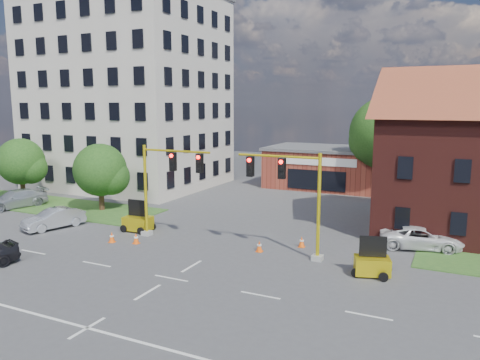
% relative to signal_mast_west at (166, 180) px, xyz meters
% --- Properties ---
extents(ground, '(120.00, 120.00, 0.00)m').
position_rel_signal_mast_west_xyz_m(ground, '(4.36, -6.00, -3.92)').
color(ground, '#464649').
rests_on(ground, ground).
extents(grass_verge_nw, '(22.00, 6.00, 0.08)m').
position_rel_signal_mast_west_xyz_m(grass_verge_nw, '(-15.64, 4.00, -3.88)').
color(grass_verge_nw, '#27521E').
rests_on(grass_verge_nw, ground).
extents(lane_markings, '(60.00, 36.00, 0.01)m').
position_rel_signal_mast_west_xyz_m(lane_markings, '(4.36, -9.00, -3.91)').
color(lane_markings, silver).
rests_on(lane_markings, ground).
extents(office_block, '(18.40, 15.40, 20.60)m').
position_rel_signal_mast_west_xyz_m(office_block, '(-15.64, 15.91, 6.39)').
color(office_block, beige).
rests_on(office_block, ground).
extents(brick_shop, '(12.40, 8.40, 4.30)m').
position_rel_signal_mast_west_xyz_m(brick_shop, '(4.36, 23.99, -1.76)').
color(brick_shop, maroon).
rests_on(brick_shop, ground).
extents(tree_large, '(7.40, 7.05, 9.62)m').
position_rel_signal_mast_west_xyz_m(tree_large, '(11.21, 21.08, 1.92)').
color(tree_large, '#3B2915').
rests_on(tree_large, ground).
extents(tree_nw_front, '(4.61, 4.39, 5.65)m').
position_rel_signal_mast_west_xyz_m(tree_nw_front, '(-9.42, 4.58, -0.61)').
color(tree_nw_front, '#3B2915').
rests_on(tree_nw_front, ground).
extents(tree_nw_rear, '(4.52, 4.31, 5.74)m').
position_rel_signal_mast_west_xyz_m(tree_nw_rear, '(-19.43, 5.08, -0.50)').
color(tree_nw_rear, '#3B2915').
rests_on(tree_nw_rear, ground).
extents(signal_mast_west, '(5.30, 0.60, 6.20)m').
position_rel_signal_mast_west_xyz_m(signal_mast_west, '(0.00, 0.00, 0.00)').
color(signal_mast_west, gray).
rests_on(signal_mast_west, ground).
extents(signal_mast_east, '(5.30, 0.60, 6.20)m').
position_rel_signal_mast_west_xyz_m(signal_mast_east, '(8.71, 0.00, 0.00)').
color(signal_mast_east, gray).
rests_on(signal_mast_east, ground).
extents(trailer_west, '(1.96, 1.37, 2.15)m').
position_rel_signal_mast_west_xyz_m(trailer_west, '(-2.85, 0.59, -3.25)').
color(trailer_west, yellow).
rests_on(trailer_west, ground).
extents(trailer_east, '(2.06, 1.68, 2.03)m').
position_rel_signal_mast_west_xyz_m(trailer_east, '(13.62, -1.12, -3.29)').
color(trailer_east, yellow).
rests_on(trailer_east, ground).
extents(cone_a, '(0.40, 0.40, 0.70)m').
position_rel_signal_mast_west_xyz_m(cone_a, '(-2.69, -2.34, -3.58)').
color(cone_a, '#FF5A0D').
rests_on(cone_a, ground).
extents(cone_b, '(0.40, 0.40, 0.70)m').
position_rel_signal_mast_west_xyz_m(cone_b, '(-1.09, -1.89, -3.58)').
color(cone_b, '#FF5A0D').
rests_on(cone_b, ground).
extents(cone_c, '(0.40, 0.40, 0.70)m').
position_rel_signal_mast_west_xyz_m(cone_c, '(6.72, 0.00, -3.58)').
color(cone_c, '#FF5A0D').
rests_on(cone_c, ground).
extents(cone_d, '(0.40, 0.40, 0.70)m').
position_rel_signal_mast_west_xyz_m(cone_d, '(8.76, 2.01, -3.58)').
color(cone_d, '#FF5A0D').
rests_on(cone_d, ground).
extents(pickup_white, '(5.30, 3.20, 1.37)m').
position_rel_signal_mast_west_xyz_m(pickup_white, '(15.53, 4.94, -3.23)').
color(pickup_white, white).
rests_on(pickup_white, ground).
extents(sedan_silver_front, '(2.68, 4.61, 1.44)m').
position_rel_signal_mast_west_xyz_m(sedan_silver_front, '(-8.80, -1.41, -3.20)').
color(sedan_silver_front, '#B5B9BE').
rests_on(sedan_silver_front, ground).
extents(sedan_silver_rear, '(3.60, 5.71, 1.54)m').
position_rel_signal_mast_west_xyz_m(sedan_silver_rear, '(-17.08, 2.07, -3.15)').
color(sedan_silver_rear, '#B5B9BE').
rests_on(sedan_silver_rear, ground).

